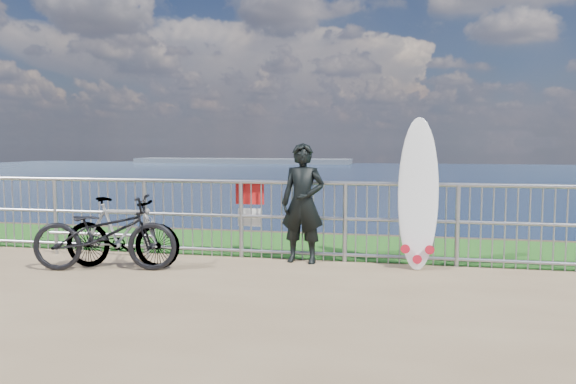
% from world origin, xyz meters
% --- Properties ---
extents(grass_strip, '(120.00, 120.00, 0.00)m').
position_xyz_m(grass_strip, '(0.00, 2.70, 0.01)').
color(grass_strip, '#1C5617').
rests_on(grass_strip, ground).
extents(seascape, '(260.00, 260.00, 5.00)m').
position_xyz_m(seascape, '(-43.75, 147.49, -4.03)').
color(seascape, brown).
rests_on(seascape, ground).
extents(railing, '(10.06, 0.10, 1.13)m').
position_xyz_m(railing, '(0.01, 1.60, 0.58)').
color(railing, '#9A9DA2').
rests_on(railing, ground).
extents(surfer, '(0.64, 0.45, 1.65)m').
position_xyz_m(surfer, '(0.43, 1.45, 0.83)').
color(surfer, black).
rests_on(surfer, ground).
extents(surfboard, '(0.53, 0.47, 2.02)m').
position_xyz_m(surfboard, '(1.98, 1.44, 0.93)').
color(surfboard, silver).
rests_on(surfboard, ground).
extents(bicycle_near, '(1.95, 1.03, 0.97)m').
position_xyz_m(bicycle_near, '(-1.99, 0.44, 0.49)').
color(bicycle_near, black).
rests_on(bicycle_near, ground).
extents(bicycle_far, '(1.60, 0.57, 0.94)m').
position_xyz_m(bicycle_far, '(-1.84, 0.61, 0.47)').
color(bicycle_far, black).
rests_on(bicycle_far, ground).
extents(bike_rack, '(1.67, 0.05, 0.35)m').
position_xyz_m(bike_rack, '(-2.53, 1.26, 0.29)').
color(bike_rack, '#9A9DA2').
rests_on(bike_rack, ground).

